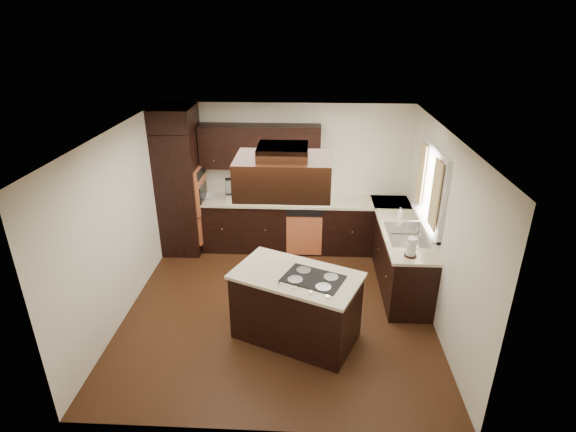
% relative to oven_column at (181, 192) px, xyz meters
% --- Properties ---
extents(floor, '(4.20, 4.20, 0.02)m').
position_rel_oven_column_xyz_m(floor, '(1.78, -1.71, -1.07)').
color(floor, '#4F2C16').
rests_on(floor, ground).
extents(ceiling, '(4.20, 4.20, 0.02)m').
position_rel_oven_column_xyz_m(ceiling, '(1.78, -1.71, 1.45)').
color(ceiling, silver).
rests_on(ceiling, ground).
extents(wall_back, '(4.20, 0.02, 2.50)m').
position_rel_oven_column_xyz_m(wall_back, '(1.78, 0.40, 0.19)').
color(wall_back, silver).
rests_on(wall_back, ground).
extents(wall_front, '(4.20, 0.02, 2.50)m').
position_rel_oven_column_xyz_m(wall_front, '(1.78, -3.81, 0.19)').
color(wall_front, silver).
rests_on(wall_front, ground).
extents(wall_left, '(0.02, 4.20, 2.50)m').
position_rel_oven_column_xyz_m(wall_left, '(-0.33, -1.71, 0.19)').
color(wall_left, silver).
rests_on(wall_left, ground).
extents(wall_right, '(0.02, 4.20, 2.50)m').
position_rel_oven_column_xyz_m(wall_right, '(3.88, -1.71, 0.19)').
color(wall_right, silver).
rests_on(wall_right, ground).
extents(oven_column, '(0.65, 0.75, 2.12)m').
position_rel_oven_column_xyz_m(oven_column, '(0.00, 0.00, 0.00)').
color(oven_column, black).
rests_on(oven_column, floor).
extents(wall_oven_face, '(0.05, 0.62, 0.78)m').
position_rel_oven_column_xyz_m(wall_oven_face, '(0.35, 0.00, 0.06)').
color(wall_oven_face, '#D76D41').
rests_on(wall_oven_face, oven_column).
extents(base_cabinets_back, '(2.93, 0.60, 0.88)m').
position_rel_oven_column_xyz_m(base_cabinets_back, '(1.81, 0.09, -0.62)').
color(base_cabinets_back, black).
rests_on(base_cabinets_back, floor).
extents(base_cabinets_right, '(0.60, 2.40, 0.88)m').
position_rel_oven_column_xyz_m(base_cabinets_right, '(3.58, -0.80, -0.62)').
color(base_cabinets_right, black).
rests_on(base_cabinets_right, floor).
extents(countertop_back, '(2.93, 0.63, 0.04)m').
position_rel_oven_column_xyz_m(countertop_back, '(1.81, 0.08, -0.16)').
color(countertop_back, beige).
rests_on(countertop_back, base_cabinets_back).
extents(countertop_right, '(0.63, 2.40, 0.04)m').
position_rel_oven_column_xyz_m(countertop_right, '(3.56, -0.80, -0.16)').
color(countertop_right, beige).
rests_on(countertop_right, base_cabinets_right).
extents(upper_cabinets, '(2.00, 0.34, 0.72)m').
position_rel_oven_column_xyz_m(upper_cabinets, '(1.34, 0.23, 0.75)').
color(upper_cabinets, black).
rests_on(upper_cabinets, wall_back).
extents(dishwasher_front, '(0.60, 0.05, 0.72)m').
position_rel_oven_column_xyz_m(dishwasher_front, '(2.10, -0.20, -0.66)').
color(dishwasher_front, '#D76D41').
rests_on(dishwasher_front, floor).
extents(window_frame, '(0.06, 1.32, 1.12)m').
position_rel_oven_column_xyz_m(window_frame, '(3.85, -1.16, 0.59)').
color(window_frame, silver).
rests_on(window_frame, wall_right).
extents(window_pane, '(0.00, 1.20, 1.00)m').
position_rel_oven_column_xyz_m(window_pane, '(3.87, -1.16, 0.59)').
color(window_pane, white).
rests_on(window_pane, wall_right).
extents(curtain_left, '(0.02, 0.34, 0.90)m').
position_rel_oven_column_xyz_m(curtain_left, '(3.79, -1.57, 0.64)').
color(curtain_left, '#FFF6BF').
rests_on(curtain_left, wall_right).
extents(curtain_right, '(0.02, 0.34, 0.90)m').
position_rel_oven_column_xyz_m(curtain_right, '(3.79, -0.74, 0.64)').
color(curtain_right, '#FFF6BF').
rests_on(curtain_right, wall_right).
extents(sink_rim, '(0.52, 0.84, 0.01)m').
position_rel_oven_column_xyz_m(sink_rim, '(3.58, -1.16, -0.14)').
color(sink_rim, silver).
rests_on(sink_rim, countertop_right).
extents(island, '(1.67, 1.33, 0.88)m').
position_rel_oven_column_xyz_m(island, '(2.04, -2.33, -0.62)').
color(island, black).
rests_on(island, floor).
extents(island_top, '(1.74, 1.40, 0.04)m').
position_rel_oven_column_xyz_m(island_top, '(2.04, -2.33, -0.16)').
color(island_top, beige).
rests_on(island_top, island).
extents(cooktop, '(0.82, 0.70, 0.01)m').
position_rel_oven_column_xyz_m(cooktop, '(2.24, -2.42, -0.13)').
color(cooktop, black).
rests_on(cooktop, island_top).
extents(range_hood, '(1.05, 0.72, 0.42)m').
position_rel_oven_column_xyz_m(range_hood, '(1.88, -2.25, 1.10)').
color(range_hood, black).
rests_on(range_hood, ceiling).
extents(hood_duct, '(0.55, 0.50, 0.13)m').
position_rel_oven_column_xyz_m(hood_duct, '(1.88, -2.25, 1.38)').
color(hood_duct, black).
rests_on(hood_duct, ceiling).
extents(blender_base, '(0.15, 0.15, 0.10)m').
position_rel_oven_column_xyz_m(blender_base, '(0.81, 0.05, -0.09)').
color(blender_base, silver).
rests_on(blender_base, countertop_back).
extents(blender_pitcher, '(0.13, 0.13, 0.26)m').
position_rel_oven_column_xyz_m(blender_pitcher, '(0.81, 0.05, 0.09)').
color(blender_pitcher, silver).
rests_on(blender_pitcher, blender_base).
extents(spice_rack, '(0.39, 0.16, 0.31)m').
position_rel_oven_column_xyz_m(spice_rack, '(1.10, -0.01, 0.02)').
color(spice_rack, black).
rests_on(spice_rack, countertop_back).
extents(mixing_bowl, '(0.32, 0.32, 0.06)m').
position_rel_oven_column_xyz_m(mixing_bowl, '(0.43, 0.08, -0.11)').
color(mixing_bowl, silver).
rests_on(mixing_bowl, countertop_back).
extents(soap_bottle, '(0.09, 0.09, 0.18)m').
position_rel_oven_column_xyz_m(soap_bottle, '(3.58, -0.58, -0.05)').
color(soap_bottle, silver).
rests_on(soap_bottle, countertop_right).
extents(paper_towel, '(0.14, 0.14, 0.26)m').
position_rel_oven_column_xyz_m(paper_towel, '(3.51, -1.80, -0.01)').
color(paper_towel, silver).
rests_on(paper_towel, countertop_right).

